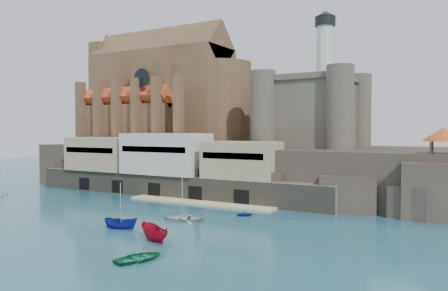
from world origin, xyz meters
TOP-DOWN VIEW (x-y plane):
  - ground at (0.00, 0.00)m, footprint 300.00×300.00m
  - promontory at (-0.19, 39.37)m, footprint 100.00×36.00m
  - quay at (-10.19, 23.07)m, footprint 70.00×12.00m
  - church at (-24.13, 41.85)m, footprint 47.00×25.93m
  - castle_keep at (16.08, 41.08)m, footprint 21.20×21.20m
  - rock_outcrop at (42.00, 25.84)m, footprint 14.50×10.50m
  - pavilion at (42.00, 26.00)m, footprint 6.40×6.40m
  - boat_2 at (3.83, -4.89)m, footprint 2.34×2.31m
  - boat_3 at (15.89, -14.95)m, footprint 4.11×2.32m
  - boat_4 at (-38.14, 4.92)m, footprint 2.88×1.92m
  - boat_5 at (11.86, -7.64)m, footprint 2.95×2.92m
  - boat_6 at (8.02, 3.93)m, footprint 2.46×4.64m
  - boat_7 at (14.73, 11.48)m, footprint 2.52×2.57m

SIDE VIEW (x-z plane):
  - ground at x=0.00m, z-range 0.00..0.00m
  - boat_2 at x=3.83m, z-range -2.48..2.48m
  - boat_3 at x=15.89m, z-range -2.76..2.76m
  - boat_4 at x=-38.14m, z-range -1.59..1.59m
  - boat_5 at x=11.86m, z-range -2.87..2.87m
  - boat_6 at x=8.02m, z-range -3.12..3.12m
  - boat_7 at x=14.73m, z-range -1.30..1.30m
  - rock_outcrop at x=42.00m, z-range -0.33..8.37m
  - promontory at x=-0.19m, z-range -0.08..9.92m
  - quay at x=-10.19m, z-range -0.46..12.59m
  - pavilion at x=42.00m, z-range 10.03..15.43m
  - castle_keep at x=16.08m, z-range 3.66..32.96m
  - church at x=-24.13m, z-range 6.88..37.38m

